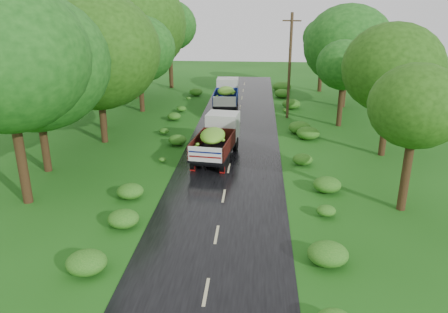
# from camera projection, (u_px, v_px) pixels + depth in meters

# --- Properties ---
(ground) EXTENTS (120.00, 120.00, 0.00)m
(ground) POSITION_uv_depth(u_px,v_px,m) (206.00, 292.00, 15.47)
(ground) COLOR #184C10
(ground) RESTS_ON ground
(road) EXTENTS (6.50, 80.00, 0.02)m
(road) POSITION_uv_depth(u_px,v_px,m) (219.00, 224.00, 20.16)
(road) COLOR black
(road) RESTS_ON ground
(road_lines) EXTENTS (0.12, 69.60, 0.00)m
(road_lines) POSITION_uv_depth(u_px,v_px,m) (220.00, 213.00, 21.09)
(road_lines) COLOR #BFB78C
(road_lines) RESTS_ON road
(truck_near) EXTENTS (2.84, 6.22, 2.52)m
(truck_near) POSITION_uv_depth(u_px,v_px,m) (217.00, 137.00, 28.08)
(truck_near) COLOR black
(truck_near) RESTS_ON ground
(truck_far) EXTENTS (2.20, 5.98, 2.50)m
(truck_far) POSITION_uv_depth(u_px,v_px,m) (227.00, 93.00, 41.00)
(truck_far) COLOR black
(truck_far) RESTS_ON ground
(utility_pole) EXTENTS (1.52, 0.43, 8.75)m
(utility_pole) POSITION_uv_depth(u_px,v_px,m) (290.00, 65.00, 36.52)
(utility_pole) COLOR #382616
(utility_pole) RESTS_ON ground
(trees_left) EXTENTS (6.83, 34.29, 9.45)m
(trees_left) POSITION_uv_depth(u_px,v_px,m) (107.00, 41.00, 33.60)
(trees_left) COLOR black
(trees_left) RESTS_ON ground
(trees_right) EXTENTS (4.97, 31.96, 7.60)m
(trees_right) POSITION_uv_depth(u_px,v_px,m) (356.00, 56.00, 34.26)
(trees_right) COLOR black
(trees_right) RESTS_ON ground
(shrubs) EXTENTS (11.90, 44.00, 0.70)m
(shrubs) POSITION_uv_depth(u_px,v_px,m) (231.00, 152.00, 28.47)
(shrubs) COLOR #1C5E16
(shrubs) RESTS_ON ground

